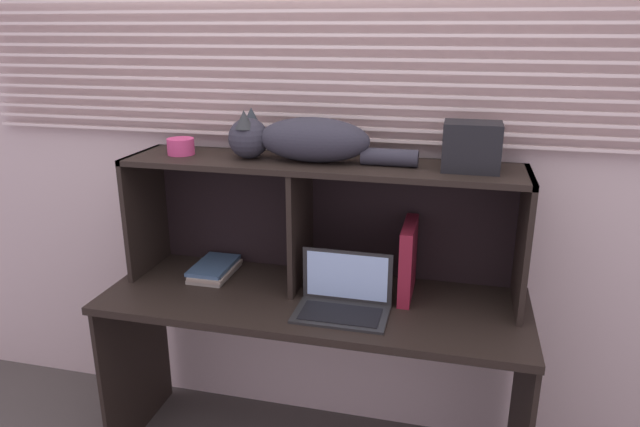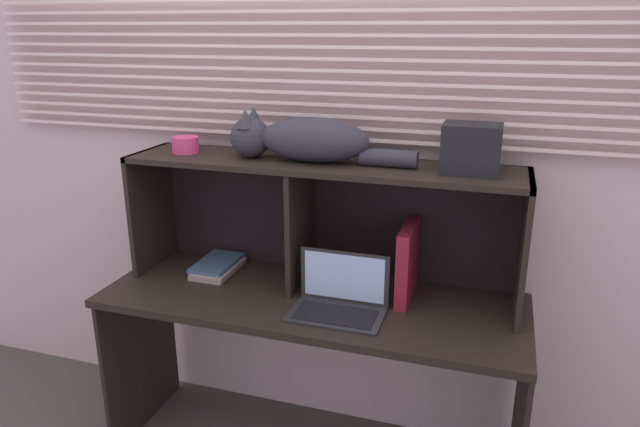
# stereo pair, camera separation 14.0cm
# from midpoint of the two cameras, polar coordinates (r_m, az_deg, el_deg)

# --- Properties ---
(back_panel_with_blinds) EXTENTS (4.40, 0.08, 2.50)m
(back_panel_with_blinds) POSITION_cam_midpoint_polar(r_m,az_deg,el_deg) (2.37, -0.45, 6.35)
(back_panel_with_blinds) COLOR beige
(back_panel_with_blinds) RESTS_ON ground
(desk) EXTENTS (1.62, 0.58, 0.75)m
(desk) POSITION_cam_midpoint_polar(r_m,az_deg,el_deg) (2.30, -2.48, -11.36)
(desk) COLOR black
(desk) RESTS_ON ground
(hutch_shelf_unit) EXTENTS (1.53, 0.33, 0.51)m
(hutch_shelf_unit) POSITION_cam_midpoint_polar(r_m,az_deg,el_deg) (2.24, -1.77, 1.45)
(hutch_shelf_unit) COLOR black
(hutch_shelf_unit) RESTS_ON desk
(cat) EXTENTS (0.72, 0.18, 0.19)m
(cat) POSITION_cam_midpoint_polar(r_m,az_deg,el_deg) (2.17, -3.76, 7.32)
(cat) COLOR #2F2E37
(cat) RESTS_ON hutch_shelf_unit
(laptop) EXTENTS (0.34, 0.21, 0.21)m
(laptop) POSITION_cam_midpoint_polar(r_m,az_deg,el_deg) (2.12, 0.41, -8.53)
(laptop) COLOR #262626
(laptop) RESTS_ON desk
(binder_upright) EXTENTS (0.05, 0.26, 0.29)m
(binder_upright) POSITION_cam_midpoint_polar(r_m,az_deg,el_deg) (2.22, 6.94, -4.59)
(binder_upright) COLOR maroon
(binder_upright) RESTS_ON desk
(book_stack) EXTENTS (0.16, 0.26, 0.04)m
(book_stack) POSITION_cam_midpoint_polar(r_m,az_deg,el_deg) (2.48, -12.00, -5.44)
(book_stack) COLOR gray
(book_stack) RESTS_ON desk
(small_basket) EXTENTS (0.11, 0.11, 0.06)m
(small_basket) POSITION_cam_midpoint_polar(r_m,az_deg,el_deg) (2.38, -15.28, 6.42)
(small_basket) COLOR #D44177
(small_basket) RESTS_ON hutch_shelf_unit
(storage_box) EXTENTS (0.20, 0.14, 0.17)m
(storage_box) POSITION_cam_midpoint_polar(r_m,az_deg,el_deg) (2.07, 12.93, 6.47)
(storage_box) COLOR black
(storage_box) RESTS_ON hutch_shelf_unit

